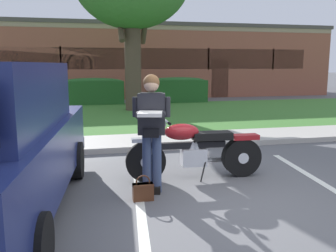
# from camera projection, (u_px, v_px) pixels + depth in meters

# --- Properties ---
(ground_plane) EXTENTS (140.00, 140.00, 0.00)m
(ground_plane) POSITION_uv_depth(u_px,v_px,m) (231.00, 207.00, 4.81)
(ground_plane) COLOR #565659
(curb_strip) EXTENTS (60.00, 0.20, 0.12)m
(curb_strip) POSITION_uv_depth(u_px,v_px,m) (170.00, 147.00, 8.07)
(curb_strip) COLOR #ADA89E
(curb_strip) RESTS_ON ground
(concrete_walk) EXTENTS (60.00, 1.50, 0.08)m
(concrete_walk) POSITION_uv_depth(u_px,v_px,m) (161.00, 140.00, 8.89)
(concrete_walk) COLOR #ADA89E
(concrete_walk) RESTS_ON ground
(grass_lawn) EXTENTS (60.00, 7.75, 0.06)m
(grass_lawn) POSITION_uv_depth(u_px,v_px,m) (134.00, 115.00, 13.32)
(grass_lawn) COLOR #3D752D
(grass_lawn) RESTS_ON ground
(stall_stripe_0) EXTENTS (0.63, 4.38, 0.01)m
(stall_stripe_0) POSITION_uv_depth(u_px,v_px,m) (141.00, 209.00, 4.73)
(stall_stripe_0) COLOR silver
(stall_stripe_0) RESTS_ON ground
(stall_stripe_1) EXTENTS (0.63, 4.38, 0.01)m
(stall_stripe_1) POSITION_uv_depth(u_px,v_px,m) (336.00, 191.00, 5.39)
(stall_stripe_1) COLOR silver
(stall_stripe_1) RESTS_ON ground
(motorcycle) EXTENTS (2.24, 0.82, 1.26)m
(motorcycle) POSITION_uv_depth(u_px,v_px,m) (200.00, 149.00, 5.97)
(motorcycle) COLOR black
(motorcycle) RESTS_ON ground
(rider_person) EXTENTS (0.54, 0.64, 1.70)m
(rider_person) POSITION_uv_depth(u_px,v_px,m) (152.00, 124.00, 5.21)
(rider_person) COLOR black
(rider_person) RESTS_ON ground
(handbag) EXTENTS (0.28, 0.13, 0.36)m
(handbag) POSITION_uv_depth(u_px,v_px,m) (143.00, 190.00, 5.02)
(handbag) COLOR #562D19
(handbag) RESTS_ON ground
(hedge_center_left) EXTENTS (2.72, 0.90, 1.24)m
(hedge_center_left) POSITION_uv_depth(u_px,v_px,m) (93.00, 91.00, 16.72)
(hedge_center_left) COLOR #235623
(hedge_center_left) RESTS_ON ground
(hedge_center_right) EXTENTS (2.73, 0.90, 1.24)m
(hedge_center_right) POSITION_uv_depth(u_px,v_px,m) (178.00, 90.00, 17.63)
(hedge_center_right) COLOR #235623
(hedge_center_right) RESTS_ON ground
(brick_building) EXTENTS (23.31, 8.96, 4.09)m
(brick_building) POSITION_uv_depth(u_px,v_px,m) (128.00, 61.00, 23.66)
(brick_building) COLOR #93513D
(brick_building) RESTS_ON ground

